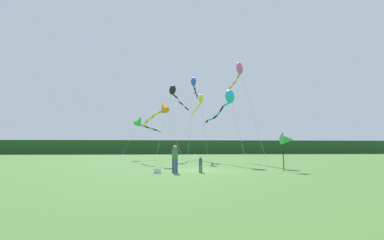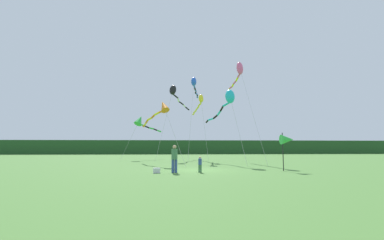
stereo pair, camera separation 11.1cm
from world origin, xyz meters
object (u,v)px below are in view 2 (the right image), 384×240
(banner_flag_pole, at_px, (287,140))
(kite_black, at_px, (175,93))
(cooler_box, at_px, (157,171))
(kite_cyan, at_px, (228,100))
(kite_green, at_px, (141,121))
(person_adult, at_px, (174,157))
(kite_blue, at_px, (194,84))
(person_child, at_px, (200,163))
(kite_orange, at_px, (161,109))
(kite_yellow, at_px, (200,102))
(kite_rainbow, at_px, (238,73))

(banner_flag_pole, bearing_deg, kite_black, 113.92)
(cooler_box, relative_size, kite_black, 0.04)
(kite_cyan, bearing_deg, kite_green, 135.98)
(person_adult, distance_m, kite_blue, 17.97)
(person_adult, xyz_separation_m, person_child, (1.69, 0.01, -0.42))
(person_child, bearing_deg, banner_flag_pole, 5.28)
(person_adult, height_order, kite_green, kite_green)
(cooler_box, distance_m, kite_orange, 10.45)
(kite_cyan, bearing_deg, banner_flag_pole, -72.74)
(person_adult, xyz_separation_m, kite_blue, (2.60, 15.41, 8.87))
(kite_yellow, relative_size, kite_blue, 0.80)
(kite_rainbow, bearing_deg, kite_blue, 141.71)
(person_child, distance_m, kite_orange, 10.52)
(cooler_box, xyz_separation_m, kite_black, (1.22, 18.55, 9.14))
(person_child, bearing_deg, kite_rainbow, 63.70)
(person_child, height_order, banner_flag_pole, banner_flag_pole)
(cooler_box, height_order, banner_flag_pole, banner_flag_pole)
(kite_black, distance_m, kite_orange, 10.41)
(banner_flag_pole, bearing_deg, kite_blue, 109.93)
(cooler_box, relative_size, kite_cyan, 0.05)
(banner_flag_pole, xyz_separation_m, kite_yellow, (-4.58, 15.67, 5.43))
(person_child, distance_m, kite_cyan, 11.11)
(person_child, distance_m, banner_flag_pole, 6.51)
(banner_flag_pole, height_order, kite_orange, kite_orange)
(kite_black, bearing_deg, kite_yellow, -32.74)
(person_child, bearing_deg, kite_green, 108.80)
(person_child, distance_m, cooler_box, 2.87)
(person_child, height_order, kite_yellow, kite_yellow)
(kite_cyan, bearing_deg, kite_yellow, 105.29)
(kite_blue, bearing_deg, banner_flag_pole, -70.07)
(kite_rainbow, relative_size, kite_black, 1.11)
(kite_orange, bearing_deg, banner_flag_pole, -41.38)
(kite_cyan, height_order, kite_rainbow, kite_rainbow)
(kite_blue, bearing_deg, person_child, -93.38)
(kite_yellow, height_order, kite_blue, kite_blue)
(banner_flag_pole, distance_m, kite_orange, 12.85)
(kite_green, bearing_deg, kite_blue, -21.82)
(kite_cyan, bearing_deg, kite_blue, 112.96)
(kite_blue, height_order, kite_rainbow, kite_rainbow)
(person_child, distance_m, kite_yellow, 17.78)
(person_adult, distance_m, kite_orange, 9.98)
(kite_blue, relative_size, kite_orange, 1.34)
(kite_cyan, distance_m, kite_black, 11.53)
(kite_yellow, bearing_deg, kite_black, 147.26)
(kite_yellow, bearing_deg, person_adult, -101.79)
(kite_black, bearing_deg, person_adult, -90.25)
(kite_cyan, relative_size, kite_green, 1.39)
(kite_rainbow, bearing_deg, kite_cyan, -122.65)
(kite_black, xyz_separation_m, kite_orange, (-1.41, -9.60, -3.76))
(kite_yellow, xyz_separation_m, kite_orange, (-4.72, -7.47, -2.06))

